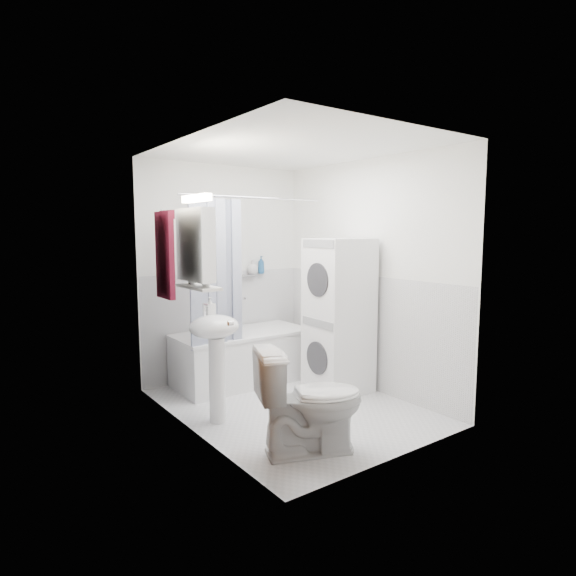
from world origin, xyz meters
TOP-DOWN VIEW (x-y plane):
  - floor at (0.00, 0.00)m, footprint 2.60×2.60m
  - room_walls at (0.00, 0.00)m, footprint 2.60×2.60m
  - wainscot at (0.00, 0.29)m, footprint 1.98×2.58m
  - door at (-0.95, -0.55)m, footprint 0.05×2.00m
  - bathtub at (0.01, 0.92)m, footprint 1.48×0.70m
  - tub_spout at (0.21, 1.25)m, footprint 0.04×0.12m
  - curtain_rod at (0.01, 0.63)m, footprint 1.66×0.02m
  - shower_curtain at (-0.45, 0.63)m, footprint 0.55×0.02m
  - sink at (-0.75, 0.08)m, footprint 0.44×0.37m
  - medicine_cabinet at (-0.90, 0.10)m, footprint 0.13×0.50m
  - shelf at (-0.89, 0.10)m, footprint 0.18×0.54m
  - shower_caddy at (0.26, 1.24)m, footprint 0.22×0.06m
  - towel at (-0.94, 0.69)m, footprint 0.07×0.34m
  - washer_dryer at (0.68, 0.09)m, footprint 0.60×0.59m
  - toilet at (-0.45, -0.85)m, footprint 0.92×0.72m
  - soap_pump at (-0.71, 0.25)m, footprint 0.08×0.17m
  - shelf_bottle at (-0.89, -0.05)m, footprint 0.07×0.18m
  - shelf_cup at (-0.89, 0.22)m, footprint 0.10×0.09m
  - shampoo_a at (0.35, 1.24)m, footprint 0.13×0.17m
  - shampoo_b at (0.47, 1.24)m, footprint 0.08×0.21m

SIDE VIEW (x-z plane):
  - floor at x=0.00m, z-range 0.00..0.00m
  - bathtub at x=0.01m, z-range 0.03..0.59m
  - toilet at x=-0.45m, z-range 0.00..0.80m
  - wainscot at x=0.00m, z-range -0.69..1.89m
  - sink at x=-0.75m, z-range 0.18..1.22m
  - washer_dryer at x=0.68m, z-range 0.00..1.59m
  - tub_spout at x=0.21m, z-range 0.87..0.90m
  - soap_pump at x=-0.71m, z-range 0.91..0.99m
  - door at x=-0.95m, z-range 0.00..2.00m
  - shower_caddy at x=0.26m, z-range 1.14..1.16m
  - shelf at x=-0.89m, z-range 1.19..1.21m
  - shampoo_b at x=0.47m, z-range 1.16..1.24m
  - shampoo_a at x=0.35m, z-range 1.16..1.29m
  - shelf_bottle at x=-0.89m, z-range 1.21..1.28m
  - shower_curtain at x=-0.45m, z-range 0.52..1.98m
  - shelf_cup at x=-0.89m, z-range 1.21..1.31m
  - towel at x=-0.94m, z-range 1.05..1.87m
  - room_walls at x=0.00m, z-range 0.19..2.79m
  - medicine_cabinet at x=-0.90m, z-range 1.21..1.92m
  - curtain_rod at x=0.01m, z-range 1.99..2.01m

